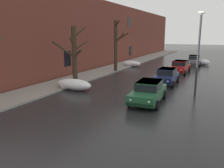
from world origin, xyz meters
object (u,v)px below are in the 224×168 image
at_px(sedan_darkblue_parked_kerbside_close, 167,76).
at_px(sedan_grey_parked_far_down_block, 194,60).
at_px(street_lamp_post, 198,50).
at_px(sedan_green_approaching_near_lane, 149,91).
at_px(sedan_red_parked_kerbside_mid, 180,66).
at_px(bare_tree_second_along_sidewalk, 74,55).
at_px(bare_tree_mid_block, 116,45).

height_order(sedan_darkblue_parked_kerbside_close, sedan_grey_parked_far_down_block, same).
bearing_deg(street_lamp_post, sedan_darkblue_parked_kerbside_close, 131.40).
xyz_separation_m(sedan_green_approaching_near_lane, sedan_grey_parked_far_down_block, (0.40, 20.54, -0.00)).
relative_size(sedan_grey_parked_far_down_block, street_lamp_post, 0.75).
height_order(sedan_darkblue_parked_kerbside_close, sedan_red_parked_kerbside_mid, same).
bearing_deg(sedan_green_approaching_near_lane, street_lamp_post, 47.70).
xyz_separation_m(bare_tree_second_along_sidewalk, bare_tree_mid_block, (0.09, 8.26, 0.44)).
bearing_deg(street_lamp_post, sedan_grey_parked_far_down_block, 97.16).
height_order(sedan_grey_parked_far_down_block, street_lamp_post, street_lamp_post).
distance_m(sedan_green_approaching_near_lane, sedan_red_parked_kerbside_mid, 12.83).
height_order(bare_tree_mid_block, sedan_red_parked_kerbside_mid, bare_tree_mid_block).
height_order(sedan_darkblue_parked_kerbside_close, street_lamp_post, street_lamp_post).
distance_m(bare_tree_mid_block, sedan_grey_parked_far_down_block, 12.99).
bearing_deg(bare_tree_mid_block, sedan_red_parked_kerbside_mid, 19.40).
height_order(sedan_green_approaching_near_lane, sedan_darkblue_parked_kerbside_close, same).
xyz_separation_m(bare_tree_second_along_sidewalk, street_lamp_post, (10.00, 0.80, 0.63)).
xyz_separation_m(bare_tree_second_along_sidewalk, sedan_darkblue_parked_kerbside_close, (7.16, 4.02, -1.96)).
height_order(bare_tree_mid_block, sedan_grey_parked_far_down_block, bare_tree_mid_block).
bearing_deg(bare_tree_second_along_sidewalk, street_lamp_post, 4.56).
bearing_deg(sedan_darkblue_parked_kerbside_close, street_lamp_post, -48.60).
distance_m(bare_tree_second_along_sidewalk, street_lamp_post, 10.05).
relative_size(bare_tree_second_along_sidewalk, sedan_red_parked_kerbside_mid, 1.21).
distance_m(sedan_darkblue_parked_kerbside_close, sedan_red_parked_kerbside_mid, 6.73).
distance_m(bare_tree_mid_block, street_lamp_post, 12.41).
relative_size(bare_tree_second_along_sidewalk, sedan_green_approaching_near_lane, 1.17).
bearing_deg(sedan_red_parked_kerbside_mid, sedan_green_approaching_near_lane, -88.96).
height_order(bare_tree_mid_block, sedan_green_approaching_near_lane, bare_tree_mid_block).
relative_size(bare_tree_mid_block, sedan_darkblue_parked_kerbside_close, 1.50).
relative_size(bare_tree_mid_block, sedan_red_parked_kerbside_mid, 1.42).
relative_size(sedan_darkblue_parked_kerbside_close, street_lamp_post, 0.67).
distance_m(sedan_darkblue_parked_kerbside_close, street_lamp_post, 5.01).
xyz_separation_m(bare_tree_mid_block, sedan_darkblue_parked_kerbside_close, (7.07, -4.25, -2.40)).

